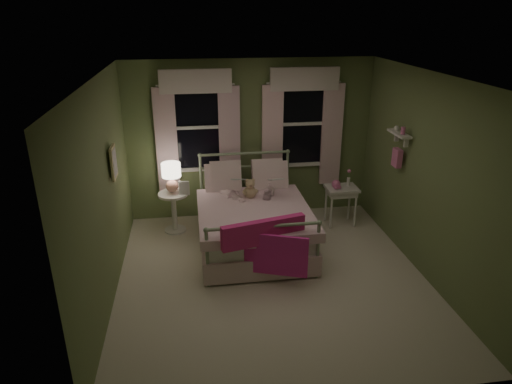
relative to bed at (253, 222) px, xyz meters
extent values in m
plane|color=#EEE4CD|center=(0.13, -0.92, -0.38)|extent=(4.20, 4.20, 0.00)
plane|color=white|center=(0.13, -0.92, 2.22)|extent=(4.20, 4.20, 0.00)
plane|color=#6B824E|center=(0.13, 1.18, 0.92)|extent=(4.00, 0.00, 4.00)
plane|color=#6B824E|center=(0.13, -3.02, 0.92)|extent=(4.00, 0.00, 4.00)
plane|color=#6B824E|center=(-1.87, -0.92, 0.92)|extent=(0.00, 4.20, 4.20)
plane|color=#6B824E|center=(2.13, -0.92, 0.92)|extent=(0.00, 4.20, 4.20)
cube|color=white|center=(0.00, -0.03, 0.04)|extent=(1.44, 1.94, 0.26)
cube|color=white|center=(0.00, -0.03, -0.20)|extent=(1.54, 2.02, 0.30)
cube|color=white|center=(0.00, -0.18, 0.22)|extent=(1.58, 1.75, 0.14)
cylinder|color=#9EB793|center=(-0.69, -0.03, -0.08)|extent=(0.04, 1.90, 0.04)
cylinder|color=#9EB793|center=(0.69, -0.03, -0.08)|extent=(0.04, 1.90, 0.04)
cylinder|color=#9EB793|center=(-0.71, 0.94, 0.19)|extent=(0.04, 0.04, 1.15)
cylinder|color=#9EB793|center=(0.71, 0.94, 0.19)|extent=(0.04, 0.04, 1.15)
sphere|color=#9EB793|center=(-0.71, 0.94, 0.77)|extent=(0.07, 0.07, 0.07)
sphere|color=#9EB793|center=(0.71, 0.94, 0.77)|extent=(0.07, 0.07, 0.07)
cylinder|color=#9EB793|center=(0.00, 0.94, 0.77)|extent=(1.42, 0.04, 0.04)
cylinder|color=#9EB793|center=(0.00, 0.94, 0.55)|extent=(1.38, 0.03, 0.03)
cylinder|color=#9EB793|center=(-0.71, -1.00, 0.02)|extent=(0.04, 0.04, 0.80)
cylinder|color=#9EB793|center=(0.71, -1.00, 0.02)|extent=(0.04, 0.04, 0.80)
sphere|color=#9EB793|center=(-0.71, -1.00, 0.42)|extent=(0.07, 0.07, 0.07)
sphere|color=#9EB793|center=(0.71, -1.00, 0.42)|extent=(0.07, 0.07, 0.07)
cylinder|color=#9EB793|center=(0.00, -1.00, 0.42)|extent=(1.42, 0.04, 0.04)
cube|color=white|center=(-0.38, 0.67, 0.42)|extent=(0.55, 0.32, 0.57)
cube|color=white|center=(0.38, 0.67, 0.42)|extent=(0.55, 0.32, 0.57)
cube|color=white|center=(-0.33, 0.67, 0.50)|extent=(0.48, 0.30, 0.51)
cube|color=white|center=(0.33, 0.67, 0.50)|extent=(0.48, 0.30, 0.51)
cube|color=#DB2A7D|center=(0.00, -1.00, 0.34)|extent=(1.09, 0.36, 0.32)
cube|color=#DE2B97|center=(0.00, -1.07, 0.07)|extent=(1.05, 0.42, 0.55)
imported|color=#F7D1DD|center=(-0.28, 0.42, 0.57)|extent=(0.33, 0.29, 0.77)
imported|color=#F7D1DD|center=(0.28, 0.42, 0.51)|extent=(0.36, 0.31, 0.65)
imported|color=beige|center=(-0.28, 0.17, 0.58)|extent=(0.22, 0.16, 0.26)
imported|color=beige|center=(0.28, 0.17, 0.54)|extent=(0.21, 0.13, 0.26)
sphere|color=tan|center=(0.00, 0.27, 0.37)|extent=(0.19, 0.19, 0.19)
sphere|color=tan|center=(0.00, 0.25, 0.51)|extent=(0.14, 0.14, 0.14)
sphere|color=tan|center=(-0.05, 0.25, 0.56)|extent=(0.05, 0.05, 0.05)
sphere|color=tan|center=(0.04, 0.25, 0.56)|extent=(0.05, 0.05, 0.05)
sphere|color=tan|center=(-0.08, 0.24, 0.39)|extent=(0.07, 0.07, 0.07)
sphere|color=tan|center=(0.08, 0.24, 0.39)|extent=(0.07, 0.07, 0.07)
sphere|color=#8C6B51|center=(0.00, 0.20, 0.50)|extent=(0.05, 0.05, 0.05)
cylinder|color=white|center=(-1.16, 0.65, 0.25)|extent=(0.46, 0.46, 0.04)
cylinder|color=white|center=(-1.16, 0.65, -0.06)|extent=(0.08, 0.08, 0.60)
cylinder|color=white|center=(-1.16, 0.65, -0.37)|extent=(0.34, 0.34, 0.03)
sphere|color=tan|center=(-1.16, 0.65, 0.39)|extent=(0.19, 0.19, 0.19)
cylinder|color=pink|center=(-1.16, 0.65, 0.51)|extent=(0.03, 0.03, 0.12)
cylinder|color=#FFEAC6|center=(-1.16, 0.65, 0.65)|extent=(0.29, 0.29, 0.21)
imported|color=beige|center=(-1.06, 0.57, 0.27)|extent=(0.21, 0.26, 0.02)
cube|color=white|center=(1.52, 0.51, 0.25)|extent=(0.50, 0.40, 0.04)
cube|color=white|center=(1.52, 0.51, 0.18)|extent=(0.44, 0.34, 0.08)
cylinder|color=white|center=(1.32, 0.36, -0.07)|extent=(0.04, 0.04, 0.60)
cylinder|color=white|center=(1.72, 0.36, -0.07)|extent=(0.04, 0.04, 0.60)
cylinder|color=white|center=(1.32, 0.66, -0.07)|extent=(0.04, 0.04, 0.60)
cylinder|color=white|center=(1.72, 0.66, -0.07)|extent=(0.04, 0.04, 0.60)
sphere|color=pink|center=(1.42, 0.51, 0.33)|extent=(0.14, 0.14, 0.14)
cube|color=pink|center=(1.42, 0.42, 0.31)|extent=(0.11, 0.06, 0.04)
cylinder|color=white|center=(1.64, 0.56, 0.34)|extent=(0.05, 0.05, 0.14)
cylinder|color=#4C7F3F|center=(1.64, 0.56, 0.45)|extent=(0.01, 0.01, 0.12)
sphere|color=pink|center=(1.64, 0.56, 0.52)|extent=(0.06, 0.06, 0.06)
cube|color=black|center=(-0.72, 1.17, 1.17)|extent=(0.76, 0.02, 1.35)
cube|color=white|center=(-0.72, 1.15, 1.87)|extent=(0.84, 0.05, 0.06)
cube|color=white|center=(-0.72, 1.15, 0.47)|extent=(0.84, 0.05, 0.06)
cube|color=white|center=(-1.12, 1.15, 1.17)|extent=(0.06, 0.05, 1.40)
cube|color=white|center=(-0.32, 1.15, 1.17)|extent=(0.06, 0.05, 1.40)
cube|color=white|center=(-0.72, 1.15, 1.17)|extent=(0.76, 0.04, 0.05)
cube|color=silver|center=(-1.22, 1.10, 0.97)|extent=(0.34, 0.06, 1.70)
cube|color=silver|center=(-0.22, 1.10, 0.97)|extent=(0.34, 0.06, 1.70)
cube|color=white|center=(-0.72, 1.08, 1.90)|extent=(1.10, 0.08, 0.36)
cylinder|color=white|center=(-0.72, 1.12, 1.84)|extent=(1.20, 0.03, 0.03)
cube|color=black|center=(0.98, 1.17, 1.17)|extent=(0.76, 0.02, 1.35)
cube|color=white|center=(0.98, 1.15, 1.87)|extent=(0.84, 0.05, 0.06)
cube|color=white|center=(0.98, 1.15, 0.47)|extent=(0.84, 0.05, 0.06)
cube|color=white|center=(0.58, 1.15, 1.17)|extent=(0.06, 0.05, 1.40)
cube|color=white|center=(1.38, 1.15, 1.17)|extent=(0.06, 0.05, 1.40)
cube|color=white|center=(0.98, 1.15, 1.17)|extent=(0.76, 0.04, 0.05)
cube|color=white|center=(0.48, 1.10, 0.97)|extent=(0.34, 0.06, 1.70)
cube|color=white|center=(1.48, 1.10, 0.97)|extent=(0.34, 0.06, 1.70)
cube|color=white|center=(0.98, 1.08, 1.90)|extent=(1.10, 0.08, 0.36)
cylinder|color=white|center=(0.98, 1.12, 1.84)|extent=(1.20, 0.03, 0.03)
cube|color=white|center=(2.02, -0.22, 1.32)|extent=(0.15, 0.50, 0.03)
cube|color=white|center=(2.06, -0.37, 1.24)|extent=(0.06, 0.03, 0.14)
cube|color=white|center=(2.06, -0.07, 1.24)|extent=(0.06, 0.03, 0.14)
cylinder|color=pink|center=(2.02, -0.32, 1.39)|extent=(0.06, 0.06, 0.10)
sphere|color=white|center=(2.02, -0.12, 1.37)|extent=(0.08, 0.08, 0.08)
cube|color=pink|center=(2.03, -0.22, 0.97)|extent=(0.08, 0.18, 0.26)
cube|color=beige|center=(-1.82, -0.32, 1.12)|extent=(0.03, 0.32, 0.42)
cube|color=silver|center=(-1.80, -0.32, 1.12)|extent=(0.01, 0.25, 0.34)
camera|label=1|loc=(-0.83, -6.00, 2.93)|focal=32.00mm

